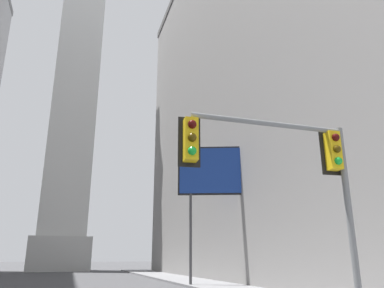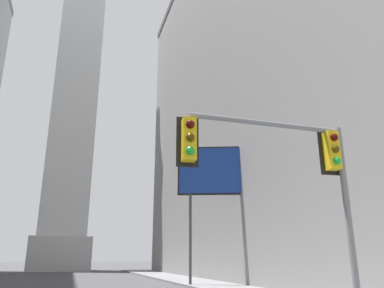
% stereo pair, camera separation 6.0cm
% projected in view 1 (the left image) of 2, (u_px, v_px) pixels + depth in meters
% --- Properties ---
extents(sidewalk_right, '(5.00, 67.04, 0.15)m').
position_uv_depth(sidewalk_right, '(233.00, 287.00, 22.40)').
color(sidewalk_right, slate).
rests_on(sidewalk_right, ground_plane).
extents(building_right, '(23.35, 46.19, 36.58)m').
position_uv_depth(building_right, '(316.00, 85.00, 37.41)').
color(building_right, gray).
rests_on(building_right, ground_plane).
extents(obelisk, '(8.16, 8.16, 56.78)m').
position_uv_depth(obelisk, '(76.00, 92.00, 59.88)').
color(obelisk, silver).
rests_on(obelisk, ground_plane).
extents(traffic_light_near_right, '(4.99, 0.52, 5.33)m').
position_uv_depth(traffic_light_near_right, '(292.00, 167.00, 10.01)').
color(traffic_light_near_right, slate).
rests_on(traffic_light_near_right, ground_plane).
extents(billboard_sign, '(4.93, 1.97, 9.11)m').
position_uv_depth(billboard_sign, '(216.00, 174.00, 25.35)').
color(billboard_sign, '#3F3F42').
rests_on(billboard_sign, ground_plane).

